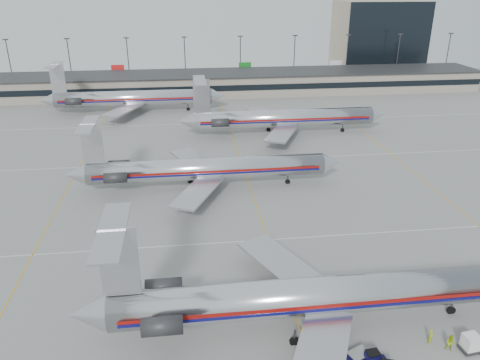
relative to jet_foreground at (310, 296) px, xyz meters
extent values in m
plane|color=gray|center=(-0.95, 6.95, -3.57)|extent=(260.00, 260.00, 0.00)
cube|color=silver|center=(-0.95, 16.95, -3.56)|extent=(160.00, 0.15, 0.02)
cube|color=gray|center=(-0.95, 104.95, -0.57)|extent=(160.00, 16.00, 6.00)
cube|color=black|center=(-0.95, 96.85, -0.37)|extent=(160.00, 0.20, 1.60)
cube|color=#2D2D30|center=(-0.95, 104.95, 2.53)|extent=(162.00, 17.00, 0.30)
cylinder|color=#38383D|center=(-63.95, 118.95, 3.93)|extent=(0.30, 0.30, 15.00)
cube|color=#2D2D30|center=(-63.95, 118.95, 11.53)|extent=(1.60, 0.40, 0.35)
cylinder|color=#38383D|center=(-45.95, 118.95, 3.93)|extent=(0.30, 0.30, 15.00)
cube|color=#2D2D30|center=(-45.95, 118.95, 11.53)|extent=(1.60, 0.40, 0.35)
cylinder|color=#38383D|center=(-27.95, 118.95, 3.93)|extent=(0.30, 0.30, 15.00)
cube|color=#2D2D30|center=(-27.95, 118.95, 11.53)|extent=(1.60, 0.40, 0.35)
cylinder|color=#38383D|center=(-9.95, 118.95, 3.93)|extent=(0.30, 0.30, 15.00)
cube|color=#2D2D30|center=(-9.95, 118.95, 11.53)|extent=(1.60, 0.40, 0.35)
cylinder|color=#38383D|center=(8.05, 118.95, 3.93)|extent=(0.30, 0.30, 15.00)
cube|color=#2D2D30|center=(8.05, 118.95, 11.53)|extent=(1.60, 0.40, 0.35)
cylinder|color=#38383D|center=(26.05, 118.95, 3.93)|extent=(0.30, 0.30, 15.00)
cube|color=#2D2D30|center=(26.05, 118.95, 11.53)|extent=(1.60, 0.40, 0.35)
cylinder|color=#38383D|center=(44.05, 118.95, 3.93)|extent=(0.30, 0.30, 15.00)
cube|color=#2D2D30|center=(44.05, 118.95, 11.53)|extent=(1.60, 0.40, 0.35)
cylinder|color=#38383D|center=(62.05, 118.95, 3.93)|extent=(0.30, 0.30, 15.00)
cube|color=#2D2D30|center=(62.05, 118.95, 11.53)|extent=(1.60, 0.40, 0.35)
cylinder|color=#38383D|center=(80.05, 118.95, 3.93)|extent=(0.30, 0.30, 15.00)
cube|color=#2D2D30|center=(80.05, 118.95, 11.53)|extent=(1.60, 0.40, 0.35)
cube|color=tan|center=(61.05, 134.95, 8.93)|extent=(30.00, 20.00, 25.00)
cylinder|color=silver|center=(0.99, 0.00, -0.05)|extent=(40.18, 3.72, 3.72)
cone|color=#B9B9BE|center=(-20.91, 0.00, -0.05)|extent=(3.62, 3.72, 3.72)
cube|color=maroon|center=(0.99, -1.87, 0.10)|extent=(38.17, 0.05, 0.35)
cube|color=#0D0D5C|center=(0.99, -1.87, -0.31)|extent=(38.17, 0.05, 0.28)
cube|color=#B9B9BE|center=(-1.02, 7.04, -1.06)|extent=(9.34, 13.62, 0.32)
cube|color=#B9B9BE|center=(-1.02, -7.03, -1.06)|extent=(9.34, 13.62, 0.32)
cube|color=#B9B9BE|center=(-17.59, 0.00, 5.22)|extent=(3.42, 0.25, 6.83)
cube|color=#B9B9BE|center=(-17.90, 0.00, 8.43)|extent=(2.41, 10.55, 0.18)
cylinder|color=#2D2D30|center=(-14.08, 2.87, 0.25)|extent=(3.62, 1.71, 1.71)
cylinder|color=#2D2D30|center=(-14.08, -2.86, 0.25)|extent=(3.62, 1.71, 1.71)
cylinder|color=#2D2D30|center=(15.05, 0.00, -2.74)|extent=(0.20, 0.20, 1.66)
cylinder|color=#2D2D30|center=(-2.02, -2.41, -2.74)|extent=(0.20, 0.20, 1.66)
cylinder|color=#2D2D30|center=(-2.02, 2.41, -2.74)|extent=(0.20, 0.20, 1.66)
cylinder|color=black|center=(15.05, 0.00, -3.22)|extent=(0.90, 0.30, 0.90)
cylinder|color=silver|center=(-7.84, 34.92, -0.21)|extent=(38.36, 3.55, 3.55)
cone|color=silver|center=(12.87, 34.92, -0.21)|extent=(3.07, 3.55, 3.55)
cone|color=#B9B9BE|center=(-28.75, 34.92, -0.21)|extent=(3.45, 3.55, 3.55)
cube|color=maroon|center=(-7.84, 33.13, -0.07)|extent=(36.44, 0.05, 0.34)
cube|color=#0D0D5C|center=(-7.84, 33.13, -0.45)|extent=(36.44, 0.05, 0.27)
cube|color=#B9B9BE|center=(-9.76, 41.63, -1.17)|extent=(8.92, 13.00, 0.31)
cube|color=#B9B9BE|center=(-9.76, 28.20, -1.17)|extent=(8.92, 13.00, 0.31)
cube|color=#B9B9BE|center=(-25.58, 34.92, 4.82)|extent=(3.26, 0.24, 6.52)
cube|color=#B9B9BE|center=(-25.87, 34.92, 7.89)|extent=(2.30, 10.07, 0.17)
cylinder|color=#2D2D30|center=(-22.23, 37.65, 0.07)|extent=(3.45, 1.63, 1.63)
cylinder|color=#2D2D30|center=(-22.23, 32.18, 0.07)|extent=(3.45, 1.63, 1.63)
cylinder|color=#2D2D30|center=(5.59, 34.92, -2.78)|extent=(0.19, 0.19, 1.58)
cylinder|color=#2D2D30|center=(-10.72, 32.61, -2.78)|extent=(0.19, 0.19, 1.58)
cylinder|color=#2D2D30|center=(-10.72, 37.22, -2.78)|extent=(0.19, 0.19, 1.58)
cylinder|color=black|center=(5.59, 34.92, -3.24)|extent=(0.86, 0.29, 0.86)
cylinder|color=silver|center=(10.83, 62.28, 0.06)|extent=(39.43, 3.84, 3.84)
cone|color=silver|center=(32.21, 62.28, 0.06)|extent=(3.32, 3.84, 3.84)
cone|color=#B9B9BE|center=(-10.75, 62.28, 0.06)|extent=(3.74, 3.84, 3.84)
cube|color=maroon|center=(10.83, 60.35, 0.22)|extent=(37.46, 0.05, 0.36)
cube|color=#0D0D5C|center=(10.83, 60.35, -0.20)|extent=(37.46, 0.05, 0.29)
cube|color=#B9B9BE|center=(8.76, 69.55, -0.98)|extent=(9.65, 14.07, 0.33)
cube|color=#B9B9BE|center=(8.76, 55.02, -0.98)|extent=(9.65, 14.07, 0.33)
cube|color=#B9B9BE|center=(-7.32, 62.28, 5.51)|extent=(3.53, 0.26, 7.06)
cube|color=#B9B9BE|center=(-7.64, 62.28, 8.83)|extent=(2.49, 10.89, 0.19)
cylinder|color=#2D2D30|center=(-3.69, 65.24, 0.37)|extent=(3.74, 1.76, 1.76)
cylinder|color=#2D2D30|center=(-3.69, 59.33, 0.37)|extent=(3.74, 1.76, 1.76)
cylinder|color=#2D2D30|center=(24.32, 62.28, -2.71)|extent=(0.21, 0.21, 1.71)
cylinder|color=#2D2D30|center=(7.72, 59.79, -2.71)|extent=(0.21, 0.21, 1.71)
cylinder|color=#2D2D30|center=(7.72, 64.77, -2.71)|extent=(0.21, 0.21, 1.71)
cylinder|color=black|center=(24.32, 62.28, -3.21)|extent=(0.93, 0.31, 0.93)
cylinder|color=silver|center=(-23.65, 85.54, 0.09)|extent=(39.79, 3.87, 3.87)
cone|color=silver|center=(-2.07, 85.54, 0.09)|extent=(3.35, 3.87, 3.87)
cone|color=#B9B9BE|center=(-45.43, 85.54, 0.09)|extent=(3.77, 3.87, 3.87)
cube|color=maroon|center=(-23.65, 83.59, 0.25)|extent=(37.80, 0.05, 0.37)
cube|color=#0D0D5C|center=(-23.65, 83.59, -0.17)|extent=(37.80, 0.05, 0.29)
cube|color=#B9B9BE|center=(-25.74, 92.87, -0.95)|extent=(9.74, 14.20, 0.34)
cube|color=#B9B9BE|center=(-25.74, 78.21, -0.95)|extent=(9.74, 14.20, 0.34)
cube|color=#B9B9BE|center=(-41.97, 85.54, 5.59)|extent=(3.56, 0.26, 7.12)
cube|color=#B9B9BE|center=(-42.29, 85.54, 8.94)|extent=(2.51, 11.00, 0.19)
cylinder|color=#2D2D30|center=(-38.31, 88.52, 0.41)|extent=(3.77, 1.78, 1.78)
cylinder|color=#2D2D30|center=(-38.31, 82.55, 0.41)|extent=(3.77, 1.78, 1.78)
cylinder|color=#2D2D30|center=(-10.03, 85.54, -2.71)|extent=(0.21, 0.21, 1.73)
cylinder|color=#2D2D30|center=(-26.79, 83.02, -2.71)|extent=(0.21, 0.21, 1.73)
cylinder|color=#2D2D30|center=(-26.79, 88.05, -2.71)|extent=(0.21, 0.21, 1.73)
cylinder|color=black|center=(-10.03, 85.54, -3.20)|extent=(0.94, 0.31, 0.94)
cube|color=#0D0A37|center=(4.10, -6.10, -2.41)|extent=(1.31, 1.13, 0.90)
cube|color=black|center=(4.10, -6.10, -1.81)|extent=(1.25, 1.07, 0.08)
cylinder|color=black|center=(5.21, -5.60, -3.29)|extent=(0.56, 0.18, 0.56)
cube|color=#0D0A37|center=(3.19, -5.33, -3.01)|extent=(2.30, 1.97, 0.72)
cube|color=gray|center=(3.19, -5.33, -2.50)|extent=(2.30, 1.97, 0.06)
cylinder|color=black|center=(3.90, -4.77, -3.39)|extent=(0.37, 0.14, 0.37)
cylinder|color=black|center=(2.47, -4.77, -3.39)|extent=(0.37, 0.14, 0.37)
cube|color=#2D2D30|center=(13.92, -5.22, -3.34)|extent=(1.79, 1.55, 0.28)
cube|color=white|center=(13.92, -5.22, -2.51)|extent=(1.51, 1.43, 1.38)
cylinder|color=black|center=(14.56, -4.67, -3.46)|extent=(0.22, 0.11, 0.22)
cylinder|color=black|center=(14.56, -5.77, -3.46)|extent=(0.22, 0.11, 0.22)
cylinder|color=black|center=(13.28, -4.67, -3.46)|extent=(0.22, 0.11, 0.22)
cylinder|color=black|center=(13.28, -5.77, -3.46)|extent=(0.22, 0.11, 0.22)
cube|color=gray|center=(1.14, 0.03, -3.07)|extent=(4.26, 2.31, 0.56)
cube|color=#2D2D30|center=(1.81, 0.03, -1.78)|extent=(4.21, 1.88, 1.44)
cylinder|color=black|center=(2.60, 0.65, -3.29)|extent=(0.56, 0.18, 0.56)
cylinder|color=black|center=(2.60, -0.59, -3.29)|extent=(0.56, 0.18, 0.56)
cylinder|color=black|center=(-0.32, 0.65, -3.29)|extent=(0.56, 0.18, 0.56)
cylinder|color=black|center=(-0.32, -0.59, -3.29)|extent=(0.56, 0.18, 0.56)
imported|color=#A9BF12|center=(10.77, -3.83, -2.80)|extent=(0.65, 0.66, 1.54)
imported|color=#A0C212|center=(12.12, -4.92, -2.73)|extent=(1.04, 1.00, 1.69)
camera|label=1|loc=(-11.34, -35.97, 28.05)|focal=35.00mm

